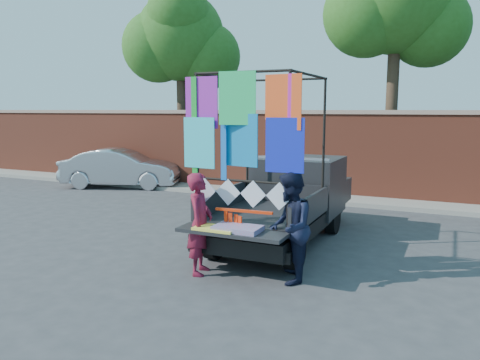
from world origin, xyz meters
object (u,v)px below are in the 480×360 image
at_px(sedan, 121,168).
at_px(man, 290,227).
at_px(pickup_truck, 291,198).
at_px(woman, 200,224).

relative_size(sedan, man, 2.31).
bearing_deg(pickup_truck, man, -71.91).
distance_m(pickup_truck, woman, 2.83).
height_order(pickup_truck, woman, pickup_truck).
xyz_separation_m(sedan, woman, (6.65, -6.29, 0.17)).
height_order(sedan, man, man).
relative_size(woman, man, 0.96).
bearing_deg(woman, pickup_truck, -26.73).
relative_size(pickup_truck, sedan, 1.29).
bearing_deg(sedan, pickup_truck, -135.95).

